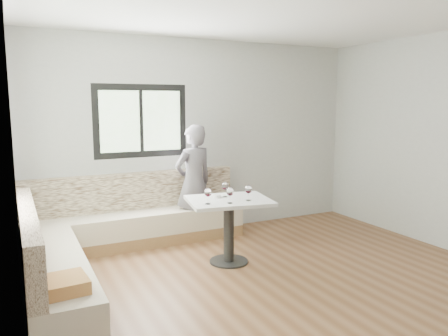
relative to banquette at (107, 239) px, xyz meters
The scene contains 9 objects.
room 2.42m from the banquette, 45.70° to the right, with size 5.01×5.01×2.81m.
banquette is the anchor object (origin of this frame).
table 1.45m from the banquette, 21.45° to the right, with size 1.06×0.89×0.78m.
person 1.49m from the banquette, 21.72° to the left, with size 0.59×0.38×1.60m, color #625D63.
olive_ramekin 1.38m from the banquette, 17.57° to the right, with size 0.09×0.09×0.04m.
wine_glass_a 1.33m from the banquette, 32.78° to the right, with size 0.08×0.08×0.18m.
wine_glass_b 1.55m from the banquette, 30.15° to the right, with size 0.08×0.08×0.18m.
wine_glass_c 1.75m from the banquette, 24.95° to the right, with size 0.08×0.08×0.18m.
wine_glass_d 1.52m from the banquette, 16.47° to the right, with size 0.08×0.08×0.18m.
Camera 1 is at (-2.53, -3.38, 1.90)m, focal length 35.00 mm.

